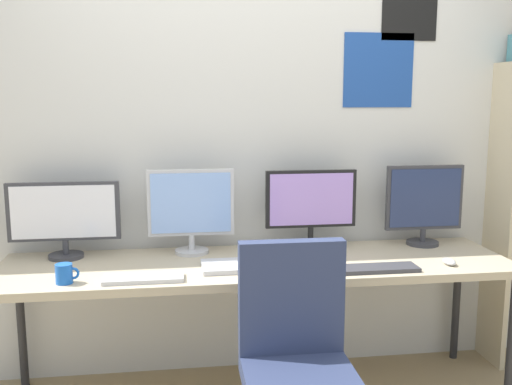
{
  "coord_description": "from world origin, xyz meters",
  "views": [
    {
      "loc": [
        -0.4,
        -2.21,
        1.57
      ],
      "look_at": [
        0.0,
        0.65,
        1.09
      ],
      "focal_mm": 40.33,
      "sensor_mm": 36.0,
      "label": 1
    }
  ],
  "objects": [
    {
      "name": "wall_back",
      "position": [
        0.0,
        1.02,
        1.3
      ],
      "size": [
        5.0,
        0.11,
        2.6
      ],
      "color": "silver",
      "rests_on": "ground_plane"
    },
    {
      "name": "desk",
      "position": [
        0.0,
        0.6,
        0.69
      ],
      "size": [
        2.6,
        0.68,
        0.74
      ],
      "color": "tan",
      "rests_on": "ground_plane"
    },
    {
      "name": "monitor_far_left",
      "position": [
        -0.98,
        0.81,
        0.96
      ],
      "size": [
        0.57,
        0.18,
        0.4
      ],
      "color": "#38383D",
      "rests_on": "desk"
    },
    {
      "name": "monitor_center_left",
      "position": [
        -0.33,
        0.81,
        0.99
      ],
      "size": [
        0.46,
        0.18,
        0.45
      ],
      "color": "silver",
      "rests_on": "desk"
    },
    {
      "name": "monitor_center_right",
      "position": [
        0.33,
        0.81,
        0.99
      ],
      "size": [
        0.5,
        0.18,
        0.44
      ],
      "color": "black",
      "rests_on": "desk"
    },
    {
      "name": "monitor_far_right",
      "position": [
        0.98,
        0.81,
        0.98
      ],
      "size": [
        0.44,
        0.18,
        0.45
      ],
      "color": "#38383D",
      "rests_on": "desk"
    },
    {
      "name": "keyboard_left",
      "position": [
        -0.56,
        0.37,
        0.75
      ],
      "size": [
        0.36,
        0.13,
        0.02
      ],
      "primitive_type": "cube",
      "color": "silver",
      "rests_on": "desk"
    },
    {
      "name": "keyboard_right",
      "position": [
        0.56,
        0.37,
        0.75
      ],
      "size": [
        0.39,
        0.13,
        0.02
      ],
      "primitive_type": "cube",
      "color": "#38383D",
      "rests_on": "desk"
    },
    {
      "name": "computer_mouse",
      "position": [
        0.95,
        0.41,
        0.76
      ],
      "size": [
        0.06,
        0.1,
        0.03
      ],
      "primitive_type": "ellipsoid",
      "color": "silver",
      "rests_on": "desk"
    },
    {
      "name": "laptop_closed",
      "position": [
        -0.13,
        0.5,
        0.75
      ],
      "size": [
        0.32,
        0.22,
        0.02
      ],
      "primitive_type": "cube",
      "rotation": [
        0.0,
        0.0,
        0.01
      ],
      "color": "silver",
      "rests_on": "desk"
    },
    {
      "name": "coffee_mug",
      "position": [
        -0.91,
        0.38,
        0.79
      ],
      "size": [
        0.11,
        0.08,
        0.09
      ],
      "color": "blue",
      "rests_on": "desk"
    }
  ]
}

